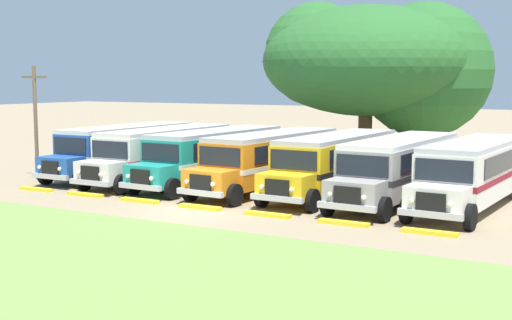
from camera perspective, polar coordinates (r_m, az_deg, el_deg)
ground_plane at (r=28.52m, az=-5.40°, el=-4.30°), size 220.00×220.00×0.00m
foreground_grass_strip at (r=22.85m, az=-16.50°, el=-7.30°), size 80.00×10.66×0.01m
parked_bus_slot_0 at (r=39.80m, az=-10.89°, el=1.02°), size 2.70×10.84×2.82m
parked_bus_slot_1 at (r=37.38m, az=-7.74°, el=0.72°), size 2.73×10.85×2.82m
parked_bus_slot_2 at (r=35.72m, az=-3.54°, el=0.50°), size 3.09×10.89×2.82m
parked_bus_slot_3 at (r=33.93m, az=1.23°, el=0.18°), size 3.23×10.92×2.82m
parked_bus_slot_4 at (r=32.85m, az=6.67°, el=-0.08°), size 2.93×10.87×2.82m
parked_bus_slot_5 at (r=31.40m, az=11.91°, el=-0.49°), size 3.04×10.89×2.82m
parked_bus_slot_6 at (r=30.70m, az=17.77°, el=-0.82°), size 3.17×10.91×2.82m
curb_wheelstop_0 at (r=35.38m, az=-17.90°, el=-2.33°), size 2.00×0.36×0.15m
curb_wheelstop_1 at (r=33.08m, az=-14.07°, el=-2.82°), size 2.00×0.36×0.15m
curb_wheelstop_2 at (r=30.95m, az=-9.69°, el=-3.36°), size 2.00×0.36×0.15m
curb_wheelstop_3 at (r=29.03m, az=-4.68°, el=-3.95°), size 2.00×0.36×0.15m
curb_wheelstop_4 at (r=27.36m, az=0.98°, el=-4.58°), size 2.00×0.36×0.15m
curb_wheelstop_5 at (r=25.99m, az=7.33°, el=-5.24°), size 2.00×0.36×0.15m
curb_wheelstop_6 at (r=24.98m, az=14.29°, el=-5.88°), size 2.00×0.36×0.15m
broad_shade_tree at (r=46.02m, az=10.06°, el=8.02°), size 14.68×13.12×10.57m
utility_pole at (r=39.15m, az=-17.93°, el=3.30°), size 1.80×0.20×6.19m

